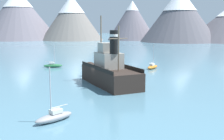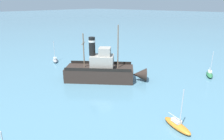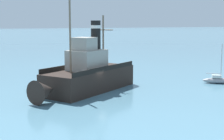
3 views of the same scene
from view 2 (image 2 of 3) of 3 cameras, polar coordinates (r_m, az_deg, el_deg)
ground_plane at (r=37.55m, az=-1.42°, el=-2.15°), size 600.00×600.00×0.00m
old_tugboat at (r=35.80m, az=-2.64°, el=-0.11°), size 11.21×13.62×9.90m
sailboat_orange at (r=24.24m, az=18.13°, el=-14.71°), size 2.45×3.93×4.90m
sailboat_grey at (r=49.37m, az=-15.94°, el=2.81°), size 2.96×3.80×4.90m
sailboat_green at (r=42.40m, az=26.10°, el=-1.04°), size 3.94×2.36×4.90m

